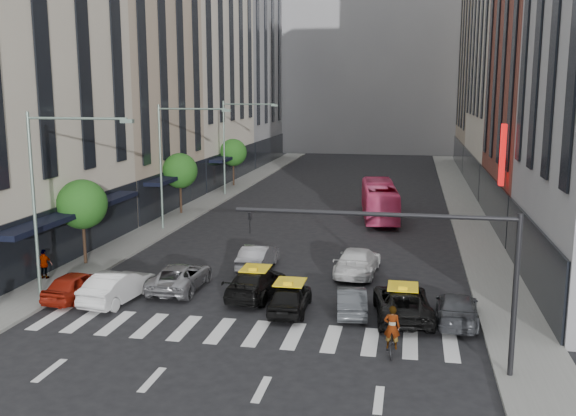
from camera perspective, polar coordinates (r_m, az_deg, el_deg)
The scene contains 31 objects.
ground at distance 26.47m, azimuth -4.89°, elevation -12.12°, with size 160.00×160.00×0.00m, color black.
sidewalk_left at distance 57.42m, azimuth -7.80°, elevation 0.23°, with size 3.00×96.00×0.15m, color slate.
sidewalk_right at distance 54.63m, azimuth 15.70°, elevation -0.59°, with size 3.00×96.00×0.15m, color slate.
building_left_b at distance 56.76m, azimuth -14.16°, elevation 11.99°, with size 8.00×16.00×24.00m, color tan.
building_left_c at distance 73.88m, azimuth -8.24°, elevation 16.42°, with size 8.00×20.00×36.00m, color beige.
building_left_d at distance 91.77m, azimuth -4.21°, elevation 13.42°, with size 8.00×18.00×30.00m, color gray.
building_right_b at distance 51.60m, azimuth 22.94°, elevation 12.80°, with size 8.00×18.00×26.00m, color brown.
building_right_d at distance 89.17m, azimuth 17.95°, elevation 12.40°, with size 8.00×18.00×28.00m, color tan.
building_far at distance 108.99m, azimuth 7.59°, elevation 14.46°, with size 30.00×10.00×36.00m, color gray.
tree_near at distance 38.85m, azimuth -17.82°, elevation 0.31°, with size 2.88×2.88×4.95m.
tree_mid at distance 53.27m, azimuth -9.58°, elevation 3.28°, with size 2.88×2.88×4.95m.
tree_far at distance 68.39m, azimuth -4.89°, elevation 4.94°, with size 2.88×2.88×4.95m.
streetlamp_near at distance 32.52m, azimuth -20.37°, elevation 2.30°, with size 5.38×0.25×9.00m.
streetlamp_mid at distance 46.83m, azimuth -10.21°, elevation 5.07°, with size 5.38×0.25×9.00m.
streetlamp_far at distance 61.98m, azimuth -4.87°, elevation 6.46°, with size 5.38×0.25×9.00m.
traffic_signal at distance 23.21m, azimuth 12.87°, elevation -3.95°, with size 10.10×0.20×6.00m.
liberty_sign at distance 44.07m, azimuth 18.53°, elevation 4.50°, with size 0.30×0.70×4.00m.
car_red at distance 33.41m, azimuth -18.31°, elevation -6.52°, with size 1.65×4.10×1.40m, color maroon.
car_white_front at distance 32.42m, azimuth -14.87°, elevation -6.74°, with size 1.61×4.62×1.52m, color silver.
car_silver at distance 33.65m, azimuth -9.55°, elevation -6.02°, with size 2.29×4.96×1.38m, color gray.
taxi_left at distance 32.09m, azimuth -2.88°, elevation -6.65°, with size 2.01×4.95×1.44m, color black.
taxi_center at distance 29.91m, azimuth 0.18°, elevation -7.94°, with size 1.67×4.16×1.42m, color black.
car_grey_mid at distance 29.89m, azimuth 5.65°, elevation -8.17°, with size 1.33×3.81×1.26m, color #36393D.
taxi_right at distance 29.60m, azimuth 10.14°, elevation -8.27°, with size 2.41×5.22×1.45m, color black.
car_grey_curb at distance 29.58m, azimuth 14.77°, elevation -8.62°, with size 1.83×4.50×1.31m, color #3B3D42.
car_row2_left at distance 36.87m, azimuth -2.68°, elevation -4.36°, with size 1.54×4.43×1.46m, color gray.
car_row2_right at distance 36.04m, azimuth 6.19°, elevation -4.72°, with size 2.13×5.23×1.52m, color white.
bus at distance 51.77m, azimuth 8.13°, elevation 0.67°, with size 2.46×10.52×2.93m, color #F64883.
motorcycle at distance 25.76m, azimuth 9.18°, elevation -11.83°, with size 0.58×1.65×0.87m, color black.
rider at distance 25.30m, azimuth 9.26°, elevation -9.10°, with size 0.63×0.42×1.74m, color gray.
pedestrian_far at distance 36.90m, azimuth -20.85°, elevation -4.68°, with size 0.94×0.39×1.60m, color gray.
Camera 1 is at (6.79, -23.49, 10.12)m, focal length 40.00 mm.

